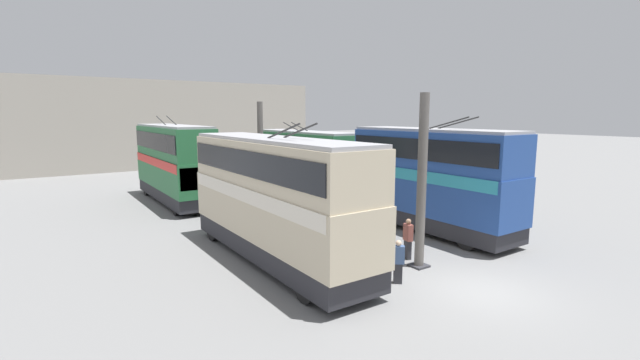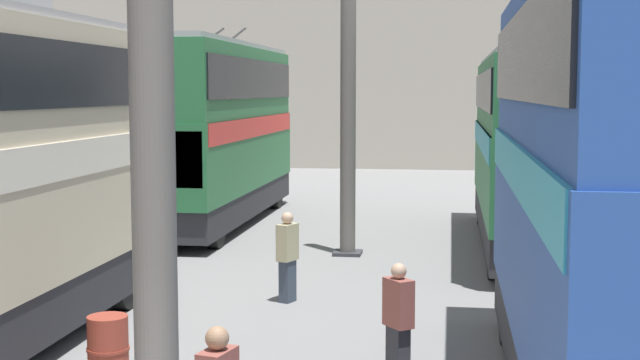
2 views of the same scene
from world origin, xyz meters
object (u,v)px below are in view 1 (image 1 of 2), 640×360
(bus_right_mid, at_px, (174,159))
(person_by_left_row, at_px, (373,217))
(person_aisle_foreground, at_px, (408,238))
(oil_drum, at_px, (316,239))
(bus_left_near, at_px, (431,174))
(bus_right_near, at_px, (274,192))
(person_by_right_row, at_px, (398,261))
(bus_left_far, at_px, (305,159))
(person_aisle_midway, at_px, (292,206))

(bus_right_mid, relative_size, person_by_left_row, 6.66)
(person_aisle_foreground, relative_size, oil_drum, 1.93)
(person_aisle_foreground, height_order, oil_drum, person_aisle_foreground)
(bus_left_near, height_order, bus_right_near, bus_left_near)
(bus_left_near, distance_m, bus_right_near, 8.77)
(oil_drum, bearing_deg, person_by_left_row, -81.44)
(person_by_right_row, xyz_separation_m, oil_drum, (4.89, 0.22, -0.38))
(bus_left_near, distance_m, person_by_left_row, 3.64)
(person_by_right_row, bearing_deg, bus_right_near, -111.84)
(person_aisle_foreground, bearing_deg, person_by_left_row, 83.18)
(bus_right_near, distance_m, bus_right_mid, 14.30)
(person_by_right_row, distance_m, person_aisle_foreground, 2.71)
(bus_left_near, height_order, bus_left_far, bus_left_near)
(bus_right_mid, bearing_deg, person_aisle_midway, -157.29)
(bus_left_far, distance_m, person_by_right_row, 17.43)
(person_by_right_row, bearing_deg, bus_left_far, -161.98)
(bus_right_mid, bearing_deg, person_by_right_row, -172.44)
(bus_left_near, distance_m, oil_drum, 6.99)
(person_aisle_foreground, bearing_deg, bus_right_mid, 119.20)
(person_aisle_foreground, bearing_deg, person_by_right_row, -128.71)
(bus_left_far, bearing_deg, person_by_right_row, 158.82)
(person_by_left_row, xyz_separation_m, person_by_right_row, (-5.46, 3.61, -0.01))
(person_aisle_midway, bearing_deg, bus_right_mid, -44.92)
(bus_left_far, relative_size, oil_drum, 11.98)
(person_aisle_midway, bearing_deg, person_aisle_foreground, 118.23)
(bus_right_near, bearing_deg, person_by_left_row, -81.16)
(bus_right_mid, height_order, oil_drum, bus_right_mid)
(bus_right_mid, bearing_deg, bus_right_near, -180.00)
(bus_right_near, bearing_deg, bus_right_mid, 0.00)
(bus_right_near, bearing_deg, oil_drum, -80.68)
(oil_drum, bearing_deg, bus_right_mid, 9.29)
(bus_right_near, relative_size, person_by_left_row, 7.02)
(person_by_left_row, height_order, person_by_right_row, person_by_left_row)
(bus_left_far, distance_m, person_aisle_midway, 8.36)
(bus_right_mid, distance_m, oil_drum, 14.34)
(bus_left_far, bearing_deg, person_by_left_row, 166.10)
(bus_left_near, bearing_deg, oil_drum, 83.51)
(bus_left_far, bearing_deg, bus_right_mid, 73.18)
(bus_right_mid, bearing_deg, bus_left_far, -106.82)
(bus_left_near, distance_m, person_by_right_row, 7.81)
(bus_left_near, distance_m, bus_left_far, 12.02)
(bus_right_near, distance_m, person_by_left_row, 6.51)
(person_by_left_row, bearing_deg, person_aisle_foreground, 30.89)
(bus_left_far, bearing_deg, person_aisle_midway, 142.91)
(bus_right_mid, bearing_deg, oil_drum, -170.71)
(person_by_right_row, bearing_deg, bus_left_near, 162.72)
(bus_left_near, xyz_separation_m, person_by_right_row, (-4.15, 6.26, -2.14))
(bus_left_near, relative_size, person_by_right_row, 5.97)
(person_aisle_midway, height_order, oil_drum, person_aisle_midway)
(bus_left_far, relative_size, bus_right_near, 0.95)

